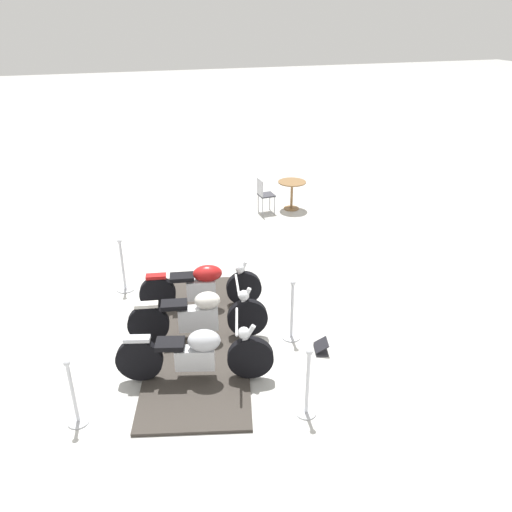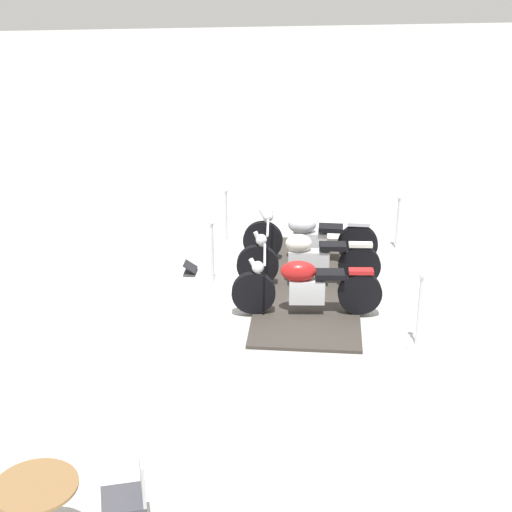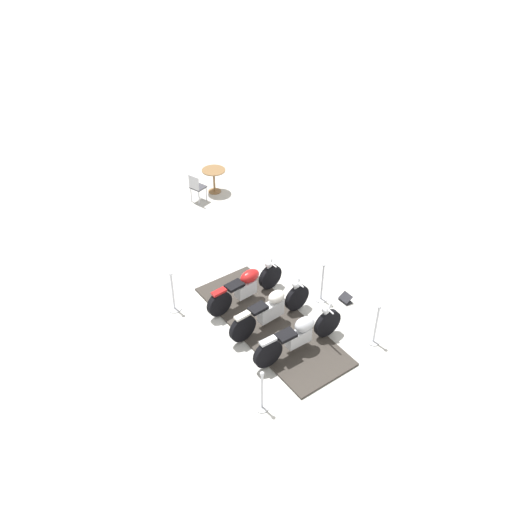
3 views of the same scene
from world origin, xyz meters
name	(u,v)px [view 1 (image 1 of 3)]	position (x,y,z in m)	size (l,w,h in m)	color
ground_plane	(200,340)	(0.00, 0.00, 0.00)	(80.00, 80.00, 0.00)	silver
display_platform	(200,339)	(0.00, 0.00, 0.03)	(4.23, 1.61, 0.05)	#38332D
motorcycle_chrome	(197,353)	(0.99, -0.21, 0.51)	(0.87, 2.27, 1.01)	black
motorcycle_cream	(200,315)	(0.01, 0.03, 0.50)	(0.74, 2.29, 0.99)	black
motorcycle_maroon	(203,285)	(-0.98, 0.28, 0.50)	(0.78, 2.22, 0.96)	black
stanchion_right_mid	(292,319)	(0.38, 1.51, 0.38)	(0.31, 0.31, 1.11)	silver
stanchion_right_front	(307,391)	(2.12, 1.07, 0.40)	(0.28, 0.28, 1.09)	silver
stanchion_left_front	(75,401)	(1.36, -1.94, 0.36)	(0.29, 0.29, 1.04)	silver
stanchion_left_rear	(124,274)	(-2.12, -1.07, 0.34)	(0.34, 0.34, 1.11)	silver
info_placard	(321,348)	(0.88, 1.84, 0.06)	(0.36, 0.28, 0.20)	#333338
cafe_table	(292,188)	(-5.35, 3.67, 0.59)	(0.76, 0.76, 0.79)	olive
cafe_chair_near_table	(264,193)	(-5.30, 2.85, 0.56)	(0.42, 0.42, 0.95)	#B7B7BC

